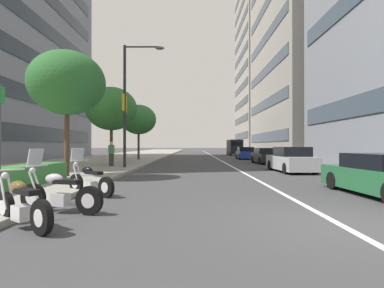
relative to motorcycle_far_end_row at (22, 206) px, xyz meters
name	(u,v)px	position (x,y,z in m)	size (l,w,h in m)	color
ground_plane	(344,227)	(0.11, -6.12, -0.41)	(400.00, 400.00, 0.00)	#3A3A3D
sidewalk_right_plaza	(115,158)	(30.11, 5.72, -0.34)	(160.00, 10.77, 0.15)	gray
lane_centre_stripe	(215,157)	(35.11, -6.12, -0.41)	(110.00, 0.16, 0.01)	silver
motorcycle_far_end_row	(22,206)	(0.00, 0.00, 0.00)	(1.37, 1.73, 1.09)	black
motorcycle_second_in_row	(59,194)	(1.35, -0.12, 0.03)	(0.83, 2.14, 1.48)	black
motorcycle_nearest_camera	(90,181)	(3.93, 0.01, 0.03)	(1.40, 1.81, 1.47)	black
car_far_down_avenue	(384,176)	(3.78, -9.11, 0.21)	(4.76, 2.03, 1.31)	#236038
car_following_behind	(291,160)	(12.63, -9.02, 0.27)	(4.62, 1.94, 1.48)	#B7B7BC
car_lead_in_lane	(266,156)	(21.41, -9.59, 0.22)	(4.63, 1.93, 1.35)	black
car_mid_block_traffic	(245,153)	(30.05, -9.25, 0.23)	(4.17, 1.91, 1.39)	navy
delivery_van_ahead	(235,147)	(44.19, -9.87, 0.91)	(5.20, 2.05, 2.46)	black
parking_sign_by_curb	(0,134)	(1.22, 1.17, 1.42)	(0.32, 0.06, 2.82)	#47494C
street_lamp_with_banners	(131,94)	(14.32, 0.79, 4.48)	(1.26, 2.66, 7.89)	#232326
clipped_hedge_bed	(23,175)	(5.21, 2.82, 0.09)	(5.06, 1.10, 0.69)	#337033
street_tree_by_lamp_post	(67,83)	(8.52, 2.58, 4.02)	(3.46, 3.46, 5.77)	#473323
street_tree_mid_sidewalk	(111,109)	(16.94, 2.73, 3.82)	(3.71, 3.71, 5.67)	#473323
street_tree_near_plaza_corner	(139,120)	(25.70, 2.26, 3.76)	(3.52, 3.52, 5.53)	#473323
pedestrian_on_plaza	(111,154)	(15.52, 2.36, 0.58)	(0.33, 0.44, 1.67)	#2D2D33
office_tower_far_left_down_avenue	(318,41)	(42.94, -22.69, 17.52)	(26.03, 16.32, 35.85)	gray
office_tower_mid_left	(273,51)	(68.33, -22.31, 23.64)	(21.80, 15.57, 48.09)	gray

